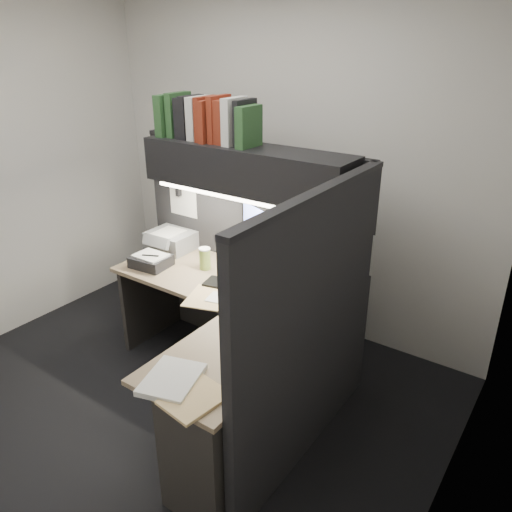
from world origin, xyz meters
name	(u,v)px	position (x,y,z in m)	size (l,w,h in m)	color
floor	(169,401)	(0.00, 0.00, 0.00)	(3.50, 3.50, 0.00)	black
wall_back	(287,166)	(0.00, 1.50, 1.35)	(3.50, 0.04, 2.70)	silver
wall_right	(464,299)	(1.75, 0.00, 1.35)	(0.04, 3.00, 2.70)	silver
partition_back	(250,252)	(0.03, 0.93, 0.80)	(1.90, 0.06, 1.60)	black
partition_right	(311,335)	(0.98, 0.18, 0.80)	(0.06, 1.50, 1.60)	black
desk	(214,370)	(0.43, 0.00, 0.44)	(1.70, 1.53, 0.73)	#8D735A
overhead_shelf	(245,168)	(0.12, 0.75, 1.50)	(1.55, 0.34, 0.30)	black
task_light_tube	(233,198)	(0.12, 0.61, 1.33)	(0.04, 0.04, 1.32)	white
monitor	(262,250)	(0.26, 0.75, 0.94)	(0.46, 0.34, 0.53)	black
keyboard	(237,287)	(0.22, 0.51, 0.74)	(0.46, 0.15, 0.02)	black
mousepad	(283,302)	(0.59, 0.52, 0.73)	(0.24, 0.22, 0.00)	navy
mouse	(284,300)	(0.60, 0.51, 0.75)	(0.06, 0.10, 0.04)	black
telephone	(314,297)	(0.76, 0.63, 0.78)	(0.22, 0.23, 0.09)	beige
coffee_cup	(205,259)	(-0.16, 0.62, 0.81)	(0.08, 0.08, 0.15)	#ACC04D
printer	(172,240)	(-0.63, 0.77, 0.80)	(0.36, 0.30, 0.14)	gray
notebook_stack	(151,261)	(-0.52, 0.42, 0.77)	(0.27, 0.23, 0.08)	black
open_folder	(224,300)	(0.26, 0.32, 0.73)	(0.49, 0.32, 0.01)	#DDBB7C
paper_stack_a	(260,345)	(0.77, 0.00, 0.76)	(0.27, 0.23, 0.05)	white
paper_stack_b	(172,379)	(0.57, -0.49, 0.75)	(0.25, 0.31, 0.03)	white
manila_stack	(195,399)	(0.75, -0.53, 0.74)	(0.23, 0.29, 0.02)	#DDBB7C
binder_row	(208,119)	(-0.19, 0.76, 1.79)	(0.79, 0.26, 0.31)	#264B25
pinned_papers	(266,248)	(0.42, 0.56, 1.05)	(1.76, 1.31, 0.51)	white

